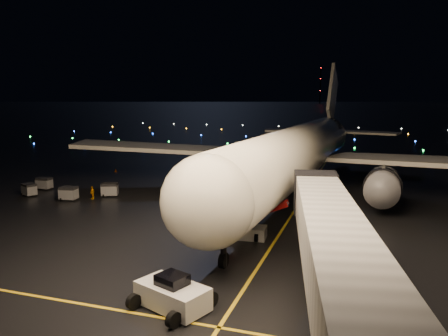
{
  "coord_description": "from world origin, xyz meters",
  "views": [
    {
      "loc": [
        19.09,
        -30.77,
        12.41
      ],
      "look_at": [
        5.09,
        12.0,
        5.0
      ],
      "focal_mm": 35.0,
      "sensor_mm": 36.0,
      "label": 1
    }
  ],
  "objects_px": {
    "crew_c": "(93,193)",
    "baggage_cart_2": "(29,190)",
    "baggage_cart_1": "(110,190)",
    "pushback_tug": "(172,291)",
    "belt_loader": "(239,219)",
    "baggage_cart_0": "(69,194)",
    "baggage_cart_3": "(44,184)",
    "airliner": "(303,122)"
  },
  "relations": [
    {
      "from": "airliner",
      "to": "baggage_cart_0",
      "type": "height_order",
      "value": "airliner"
    },
    {
      "from": "crew_c",
      "to": "baggage_cart_3",
      "type": "distance_m",
      "value": 9.87
    },
    {
      "from": "pushback_tug",
      "to": "baggage_cart_2",
      "type": "xyz_separation_m",
      "value": [
        -29.65,
        21.39,
        -0.27
      ]
    },
    {
      "from": "pushback_tug",
      "to": "belt_loader",
      "type": "distance_m",
      "value": 13.87
    },
    {
      "from": "pushback_tug",
      "to": "baggage_cart_1",
      "type": "relative_size",
      "value": 2.22
    },
    {
      "from": "baggage_cart_0",
      "to": "baggage_cart_1",
      "type": "distance_m",
      "value": 4.9
    },
    {
      "from": "crew_c",
      "to": "baggage_cart_0",
      "type": "height_order",
      "value": "baggage_cart_0"
    },
    {
      "from": "baggage_cart_1",
      "to": "baggage_cart_3",
      "type": "bearing_deg",
      "value": 152.7
    },
    {
      "from": "belt_loader",
      "to": "baggage_cart_1",
      "type": "relative_size",
      "value": 3.54
    },
    {
      "from": "baggage_cart_0",
      "to": "baggage_cart_1",
      "type": "bearing_deg",
      "value": 34.21
    },
    {
      "from": "airliner",
      "to": "baggage_cart_3",
      "type": "distance_m",
      "value": 35.5
    },
    {
      "from": "baggage_cart_0",
      "to": "baggage_cart_3",
      "type": "distance_m",
      "value": 8.35
    },
    {
      "from": "airliner",
      "to": "pushback_tug",
      "type": "distance_m",
      "value": 35.73
    },
    {
      "from": "belt_loader",
      "to": "baggage_cart_3",
      "type": "distance_m",
      "value": 32.69
    },
    {
      "from": "baggage_cart_1",
      "to": "baggage_cart_3",
      "type": "height_order",
      "value": "baggage_cart_1"
    },
    {
      "from": "belt_loader",
      "to": "baggage_cart_3",
      "type": "height_order",
      "value": "belt_loader"
    },
    {
      "from": "baggage_cart_1",
      "to": "pushback_tug",
      "type": "bearing_deg",
      "value": -73.38
    },
    {
      "from": "baggage_cart_3",
      "to": "belt_loader",
      "type": "bearing_deg",
      "value": -21.4
    },
    {
      "from": "airliner",
      "to": "crew_c",
      "type": "distance_m",
      "value": 27.94
    },
    {
      "from": "crew_c",
      "to": "baggage_cart_1",
      "type": "distance_m",
      "value": 2.23
    },
    {
      "from": "pushback_tug",
      "to": "baggage_cart_3",
      "type": "height_order",
      "value": "pushback_tug"
    },
    {
      "from": "baggage_cart_2",
      "to": "baggage_cart_3",
      "type": "bearing_deg",
      "value": 127.83
    },
    {
      "from": "airliner",
      "to": "pushback_tug",
      "type": "xyz_separation_m",
      "value": [
        -2.61,
        -34.7,
        -8.08
      ]
    },
    {
      "from": "airliner",
      "to": "crew_c",
      "type": "relative_size",
      "value": 40.68
    },
    {
      "from": "pushback_tug",
      "to": "baggage_cart_1",
      "type": "height_order",
      "value": "pushback_tug"
    },
    {
      "from": "pushback_tug",
      "to": "baggage_cart_0",
      "type": "xyz_separation_m",
      "value": [
        -23.37,
        20.92,
        -0.21
      ]
    },
    {
      "from": "airliner",
      "to": "belt_loader",
      "type": "height_order",
      "value": "airliner"
    },
    {
      "from": "crew_c",
      "to": "baggage_cart_3",
      "type": "height_order",
      "value": "baggage_cart_3"
    },
    {
      "from": "belt_loader",
      "to": "baggage_cart_0",
      "type": "height_order",
      "value": "belt_loader"
    },
    {
      "from": "belt_loader",
      "to": "baggage_cart_2",
      "type": "bearing_deg",
      "value": 160.83
    },
    {
      "from": "baggage_cart_0",
      "to": "baggage_cart_1",
      "type": "xyz_separation_m",
      "value": [
        3.55,
        3.38,
        0.01
      ]
    },
    {
      "from": "baggage_cart_1",
      "to": "baggage_cart_3",
      "type": "relative_size",
      "value": 1.05
    },
    {
      "from": "belt_loader",
      "to": "baggage_cart_0",
      "type": "bearing_deg",
      "value": 158.3
    },
    {
      "from": "belt_loader",
      "to": "baggage_cart_2",
      "type": "xyz_separation_m",
      "value": [
        -29.75,
        7.54,
        -0.91
      ]
    },
    {
      "from": "belt_loader",
      "to": "baggage_cart_2",
      "type": "height_order",
      "value": "belt_loader"
    },
    {
      "from": "crew_c",
      "to": "baggage_cart_2",
      "type": "relative_size",
      "value": 0.87
    },
    {
      "from": "baggage_cart_0",
      "to": "baggage_cart_2",
      "type": "height_order",
      "value": "baggage_cart_0"
    },
    {
      "from": "baggage_cart_3",
      "to": "crew_c",
      "type": "bearing_deg",
      "value": -17.18
    },
    {
      "from": "crew_c",
      "to": "baggage_cart_1",
      "type": "xyz_separation_m",
      "value": [
        1.25,
        1.85,
        0.04
      ]
    },
    {
      "from": "crew_c",
      "to": "baggage_cart_1",
      "type": "bearing_deg",
      "value": 137.12
    },
    {
      "from": "baggage_cart_1",
      "to": "baggage_cart_2",
      "type": "relative_size",
      "value": 1.08
    },
    {
      "from": "belt_loader",
      "to": "baggage_cart_1",
      "type": "height_order",
      "value": "belt_loader"
    }
  ]
}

